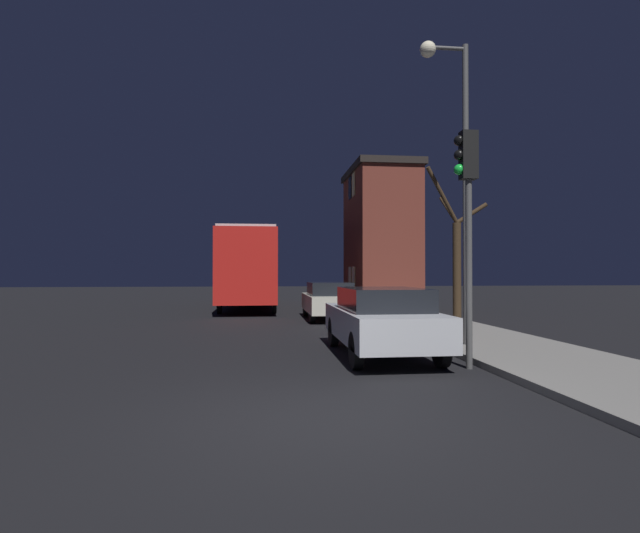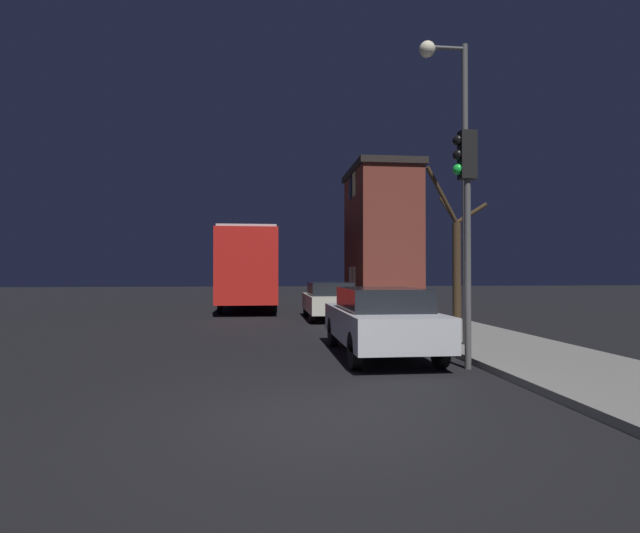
{
  "view_description": "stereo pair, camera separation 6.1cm",
  "coord_description": "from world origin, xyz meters",
  "px_view_note": "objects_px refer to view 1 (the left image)",
  "views": [
    {
      "loc": [
        -0.79,
        -6.1,
        1.78
      ],
      "look_at": [
        1.01,
        9.57,
        1.98
      ],
      "focal_mm": 28.0,
      "sensor_mm": 36.0,
      "label": 1
    },
    {
      "loc": [
        -0.73,
        -6.11,
        1.78
      ],
      "look_at": [
        1.01,
        9.57,
        1.98
      ],
      "focal_mm": 28.0,
      "sensor_mm": 36.0,
      "label": 2
    }
  ],
  "objects_px": {
    "bus": "(250,264)",
    "car_mid_lane": "(329,300)",
    "traffic_light": "(467,198)",
    "bare_tree": "(456,262)",
    "car_near_lane": "(381,319)",
    "streetlamp": "(455,151)"
  },
  "relations": [
    {
      "from": "traffic_light",
      "to": "bare_tree",
      "type": "height_order",
      "value": "bare_tree"
    },
    {
      "from": "streetlamp",
      "to": "car_mid_lane",
      "type": "height_order",
      "value": "streetlamp"
    },
    {
      "from": "streetlamp",
      "to": "bus",
      "type": "relative_size",
      "value": 0.59
    },
    {
      "from": "traffic_light",
      "to": "bare_tree",
      "type": "distance_m",
      "value": 4.45
    },
    {
      "from": "traffic_light",
      "to": "bus",
      "type": "xyz_separation_m",
      "value": [
        -4.46,
        17.09,
        -0.93
      ]
    },
    {
      "from": "bare_tree",
      "to": "bus",
      "type": "relative_size",
      "value": 0.37
    },
    {
      "from": "bare_tree",
      "to": "car_mid_lane",
      "type": "bearing_deg",
      "value": 113.98
    },
    {
      "from": "traffic_light",
      "to": "car_near_lane",
      "type": "xyz_separation_m",
      "value": [
        -1.26,
        1.6,
        -2.38
      ]
    },
    {
      "from": "traffic_light",
      "to": "car_near_lane",
      "type": "distance_m",
      "value": 3.13
    },
    {
      "from": "bare_tree",
      "to": "car_near_lane",
      "type": "relative_size",
      "value": 0.98
    },
    {
      "from": "car_near_lane",
      "to": "car_mid_lane",
      "type": "distance_m",
      "value": 8.48
    },
    {
      "from": "bus",
      "to": "car_mid_lane",
      "type": "bearing_deg",
      "value": -65.44
    },
    {
      "from": "bus",
      "to": "car_mid_lane",
      "type": "height_order",
      "value": "bus"
    },
    {
      "from": "traffic_light",
      "to": "bus",
      "type": "relative_size",
      "value": 0.37
    },
    {
      "from": "car_mid_lane",
      "to": "streetlamp",
      "type": "bearing_deg",
      "value": -76.4
    },
    {
      "from": "traffic_light",
      "to": "car_mid_lane",
      "type": "height_order",
      "value": "traffic_light"
    },
    {
      "from": "streetlamp",
      "to": "bare_tree",
      "type": "height_order",
      "value": "streetlamp"
    },
    {
      "from": "streetlamp",
      "to": "traffic_light",
      "type": "relative_size",
      "value": 1.58
    },
    {
      "from": "bus",
      "to": "car_mid_lane",
      "type": "relative_size",
      "value": 2.71
    },
    {
      "from": "traffic_light",
      "to": "bare_tree",
      "type": "xyz_separation_m",
      "value": [
        1.41,
        4.07,
        -1.1
      ]
    },
    {
      "from": "bare_tree",
      "to": "car_mid_lane",
      "type": "xyz_separation_m",
      "value": [
        -2.67,
        6.01,
        -1.32
      ]
    },
    {
      "from": "car_near_lane",
      "to": "bus",
      "type": "bearing_deg",
      "value": 101.7
    }
  ]
}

